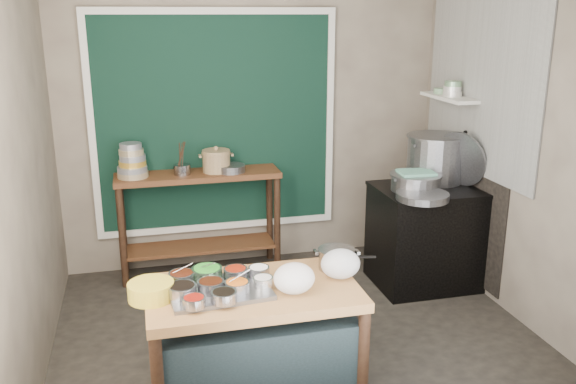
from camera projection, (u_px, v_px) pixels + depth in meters
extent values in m
cube|color=#2E2A23|center=(294.00, 332.00, 4.62)|extent=(3.50, 3.00, 0.02)
cube|color=gray|center=(253.00, 116.00, 5.62)|extent=(3.50, 0.02, 2.80)
cube|color=gray|center=(22.00, 165.00, 3.80)|extent=(0.02, 3.00, 2.80)
cube|color=gray|center=(518.00, 138.00, 4.63)|extent=(0.02, 3.00, 2.80)
cube|color=black|center=(216.00, 123.00, 5.52)|extent=(2.10, 0.02, 1.90)
cube|color=#B2B2AA|center=(481.00, 71.00, 5.01)|extent=(0.02, 1.70, 1.70)
cube|color=black|center=(464.00, 201.00, 5.43)|extent=(0.01, 1.30, 1.30)
cube|color=beige|center=(449.00, 97.00, 5.33)|extent=(0.22, 0.70, 0.03)
cube|color=#9C6439|center=(254.00, 344.00, 3.70)|extent=(1.25, 0.73, 0.75)
cube|color=#553218|center=(200.00, 223.00, 5.54)|extent=(1.45, 0.40, 0.95)
cube|color=black|center=(427.00, 238.00, 5.32)|extent=(0.90, 0.68, 0.85)
cube|color=black|center=(431.00, 189.00, 5.20)|extent=(0.92, 0.69, 0.03)
cube|color=gray|center=(219.00, 290.00, 3.54)|extent=(0.61, 0.46, 0.03)
cylinder|color=gray|center=(211.00, 286.00, 3.49)|extent=(0.16, 0.16, 0.06)
cylinder|color=gray|center=(207.00, 274.00, 3.65)|extent=(0.18, 0.18, 0.07)
cylinder|color=silver|center=(263.00, 281.00, 3.56)|extent=(0.12, 0.12, 0.05)
cylinder|color=gray|center=(182.00, 278.00, 3.60)|extent=(0.16, 0.16, 0.06)
cylinder|color=gray|center=(259.00, 271.00, 3.70)|extent=(0.13, 0.13, 0.06)
cylinder|color=gray|center=(182.00, 291.00, 3.43)|extent=(0.17, 0.17, 0.06)
cylinder|color=gray|center=(224.00, 297.00, 3.37)|extent=(0.15, 0.15, 0.06)
cylinder|color=gray|center=(194.00, 302.00, 3.31)|extent=(0.13, 0.13, 0.05)
cylinder|color=gray|center=(237.00, 286.00, 3.49)|extent=(0.15, 0.15, 0.06)
cylinder|color=gray|center=(236.00, 273.00, 3.67)|extent=(0.15, 0.15, 0.06)
cylinder|color=gold|center=(151.00, 291.00, 3.45)|extent=(0.26, 0.26, 0.10)
ellipsoid|color=white|center=(294.00, 278.00, 3.51)|extent=(0.27, 0.24, 0.18)
ellipsoid|color=white|center=(341.00, 264.00, 3.71)|extent=(0.29, 0.26, 0.18)
cylinder|color=tan|center=(133.00, 174.00, 5.25)|extent=(0.26, 0.26, 0.05)
cylinder|color=gray|center=(133.00, 169.00, 5.24)|extent=(0.25, 0.25, 0.05)
cylinder|color=gold|center=(132.00, 163.00, 5.23)|extent=(0.23, 0.23, 0.05)
cylinder|color=gray|center=(132.00, 157.00, 5.21)|extent=(0.22, 0.22, 0.05)
cylinder|color=tan|center=(132.00, 152.00, 5.20)|extent=(0.21, 0.21, 0.05)
cylinder|color=gray|center=(131.00, 146.00, 5.18)|extent=(0.19, 0.19, 0.05)
cylinder|color=gray|center=(182.00, 169.00, 5.33)|extent=(0.17, 0.17, 0.09)
cylinder|color=gray|center=(231.00, 168.00, 5.42)|extent=(0.34, 0.34, 0.06)
cylinder|color=gray|center=(461.00, 159.00, 5.18)|extent=(0.31, 0.49, 0.48)
cube|color=#61AB99|center=(416.00, 172.00, 5.07)|extent=(0.30, 0.24, 0.02)
cylinder|color=gray|center=(422.00, 196.00, 4.86)|extent=(0.50, 0.50, 0.06)
cylinder|color=silver|center=(452.00, 94.00, 5.29)|extent=(0.17, 0.17, 0.04)
cylinder|color=silver|center=(452.00, 89.00, 5.28)|extent=(0.15, 0.15, 0.04)
cylinder|color=gray|center=(453.00, 84.00, 5.26)|extent=(0.14, 0.14, 0.04)
cylinder|color=gray|center=(441.00, 91.00, 5.47)|extent=(0.15, 0.15, 0.05)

